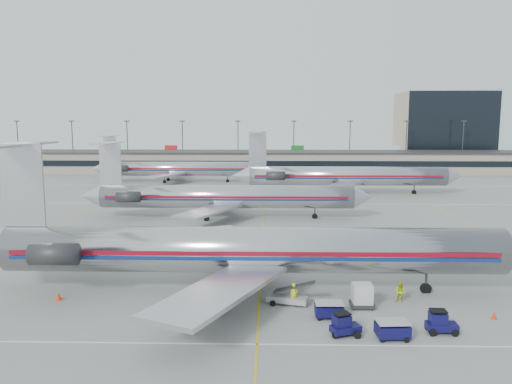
{
  "coord_description": "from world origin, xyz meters",
  "views": [
    {
      "loc": [
        0.69,
        -49.48,
        14.66
      ],
      "look_at": [
        -1.05,
        23.2,
        4.5
      ],
      "focal_mm": 35.0,
      "sensor_mm": 36.0,
      "label": 1
    }
  ],
  "objects_px": {
    "jet_foreground": "(241,249)",
    "belt_loader": "(288,298)",
    "tug_center": "(344,325)",
    "jet_second_row": "(221,196)",
    "uld_container": "(362,296)"
  },
  "relations": [
    {
      "from": "jet_second_row",
      "to": "tug_center",
      "type": "relative_size",
      "value": 19.82
    },
    {
      "from": "tug_center",
      "to": "belt_loader",
      "type": "bearing_deg",
      "value": 99.85
    },
    {
      "from": "jet_second_row",
      "to": "belt_loader",
      "type": "height_order",
      "value": "jet_second_row"
    },
    {
      "from": "jet_foreground",
      "to": "uld_container",
      "type": "height_order",
      "value": "jet_foreground"
    },
    {
      "from": "tug_center",
      "to": "jet_foreground",
      "type": "bearing_deg",
      "value": 109.12
    },
    {
      "from": "tug_center",
      "to": "belt_loader",
      "type": "relative_size",
      "value": 0.57
    },
    {
      "from": "uld_container",
      "to": "tug_center",
      "type": "bearing_deg",
      "value": -113.58
    },
    {
      "from": "tug_center",
      "to": "jet_second_row",
      "type": "bearing_deg",
      "value": 85.26
    },
    {
      "from": "uld_container",
      "to": "belt_loader",
      "type": "bearing_deg",
      "value": 173.39
    },
    {
      "from": "jet_foreground",
      "to": "belt_loader",
      "type": "relative_size",
      "value": 12.51
    },
    {
      "from": "belt_loader",
      "to": "jet_second_row",
      "type": "bearing_deg",
      "value": 119.31
    },
    {
      "from": "jet_foreground",
      "to": "belt_loader",
      "type": "distance_m",
      "value": 5.96
    },
    {
      "from": "jet_foreground",
      "to": "uld_container",
      "type": "bearing_deg",
      "value": -19.86
    },
    {
      "from": "jet_foreground",
      "to": "jet_second_row",
      "type": "distance_m",
      "value": 33.97
    },
    {
      "from": "uld_container",
      "to": "belt_loader",
      "type": "xyz_separation_m",
      "value": [
        -5.87,
        0.58,
        -0.43
      ]
    }
  ]
}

